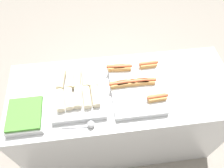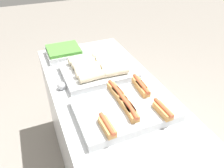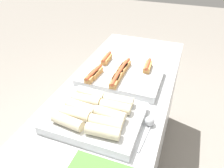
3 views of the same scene
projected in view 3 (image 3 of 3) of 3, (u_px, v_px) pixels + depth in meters
counter at (116, 136)px, 1.67m from camera, size 1.74×0.69×0.91m
tray_hotdogs at (120, 76)px, 1.47m from camera, size 0.40×0.53×0.10m
tray_wraps at (95, 115)px, 1.14m from camera, size 0.37×0.48×0.10m
serving_spoon_near at (149, 123)px, 1.12m from camera, size 0.22×0.05×0.05m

